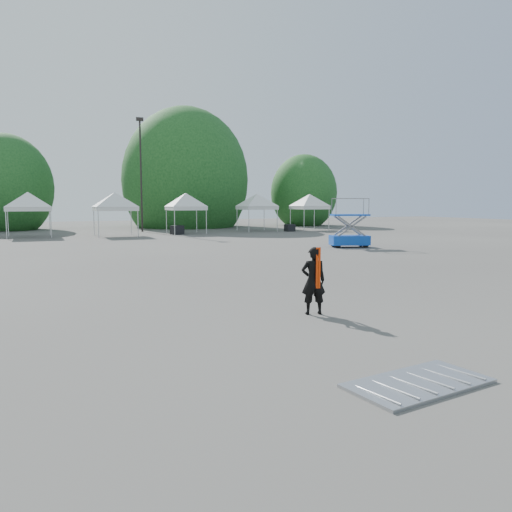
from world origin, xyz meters
name	(u,v)px	position (x,y,z in m)	size (l,w,h in m)	color
ground	(270,298)	(0.00, 0.00, 0.00)	(120.00, 120.00, 0.00)	#474442
light_pole_east	(141,168)	(3.00, 32.00, 5.52)	(0.60, 0.25, 9.80)	black
tree_mid_w	(4,188)	(-8.00, 40.00, 3.93)	(4.16, 4.16, 6.33)	#382314
tree_mid_e	(186,180)	(9.00, 39.00, 4.84)	(5.12, 5.12, 7.79)	#382314
tree_far_e	(304,193)	(22.00, 37.00, 3.63)	(3.84, 3.84, 5.84)	#382314
tent_d	(28,196)	(-5.99, 28.44, 3.06)	(4.39, 4.39, 3.88)	silver
tent_e	(115,196)	(0.03, 27.23, 3.06)	(4.31, 4.31, 3.88)	silver
tent_f	(186,196)	(5.78, 27.90, 3.06)	(4.00, 4.00, 3.88)	silver
tent_g	(257,197)	(12.56, 28.79, 3.06)	(4.13, 4.13, 3.88)	silver
tent_h	(310,197)	(17.71, 28.35, 3.06)	(3.97, 3.97, 3.88)	silver
man	(313,281)	(0.06, -2.18, 0.78)	(0.65, 0.51, 1.56)	black
scissor_lift	(350,223)	(10.80, 11.90, 1.41)	(2.39, 1.68, 2.80)	#0D54AE
barrier_left	(418,383)	(-0.88, -6.66, 0.03)	(2.20, 1.29, 0.07)	#A4A7AC
crate_mid	(177,230)	(4.82, 27.17, 0.36)	(0.93, 0.72, 0.72)	black
crate_east	(290,228)	(15.04, 27.18, 0.32)	(0.82, 0.64, 0.64)	black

